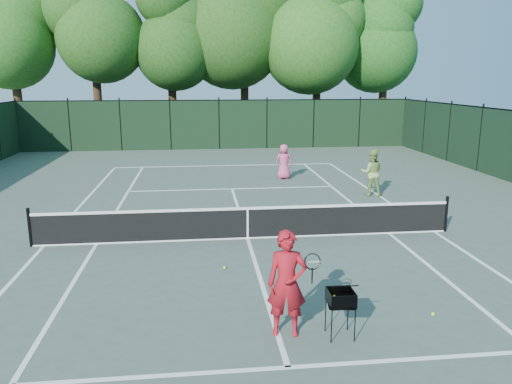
{
  "coord_description": "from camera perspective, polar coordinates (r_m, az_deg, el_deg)",
  "views": [
    {
      "loc": [
        -1.29,
        -13.24,
        4.41
      ],
      "look_at": [
        0.35,
        1.0,
        1.1
      ],
      "focal_mm": 35.0,
      "sensor_mm": 36.0,
      "label": 1
    }
  ],
  "objects": [
    {
      "name": "tree_0",
      "position": [
        36.85,
        -26.38,
        17.55
      ],
      "size": [
        6.4,
        6.4,
        13.14
      ],
      "color": "black",
      "rests_on": "ground"
    },
    {
      "name": "loose_ball_near_cart",
      "position": [
        10.27,
        19.57,
        -13.01
      ],
      "size": [
        0.07,
        0.07,
        0.07
      ],
      "primitive_type": "sphere",
      "color": "#CCF231",
      "rests_on": "ground"
    },
    {
      "name": "coach",
      "position": [
        8.74,
        3.57,
        -10.39
      ],
      "size": [
        1.03,
        0.6,
        1.88
      ],
      "rotation": [
        0.0,
        0.0,
        -0.17
      ],
      "color": "#A2121D",
      "rests_on": "ground"
    },
    {
      "name": "tree_3",
      "position": [
        35.99,
        -1.36,
        20.33
      ],
      "size": [
        7.0,
        7.0,
        14.45
      ],
      "color": "black",
      "rests_on": "ground"
    },
    {
      "name": "sideline_doubles_left",
      "position": [
        14.57,
        -23.07,
        -5.68
      ],
      "size": [
        0.1,
        23.77,
        0.01
      ],
      "primitive_type": "cube",
      "color": "white",
      "rests_on": "ground"
    },
    {
      "name": "tennis_net",
      "position": [
        13.87,
        -0.97,
        -3.47
      ],
      "size": [
        11.69,
        0.09,
        1.06
      ],
      "color": "black",
      "rests_on": "ground"
    },
    {
      "name": "player_green",
      "position": [
        19.39,
        13.08,
        2.18
      ],
      "size": [
        0.97,
        0.82,
        1.77
      ],
      "rotation": [
        0.0,
        0.0,
        2.95
      ],
      "color": "#90B058",
      "rests_on": "ground"
    },
    {
      "name": "tree_1",
      "position": [
        36.13,
        -18.28,
        19.19
      ],
      "size": [
        6.8,
        6.8,
        13.98
      ],
      "color": "black",
      "rests_on": "ground"
    },
    {
      "name": "sideline_doubles_right",
      "position": [
        15.51,
        19.7,
        -4.29
      ],
      "size": [
        0.1,
        23.77,
        0.01
      ],
      "primitive_type": "cube",
      "color": "white",
      "rests_on": "ground"
    },
    {
      "name": "service_line_far",
      "position": [
        20.17,
        -2.75,
        0.37
      ],
      "size": [
        8.23,
        0.1,
        0.01
      ],
      "primitive_type": "cube",
      "color": "white",
      "rests_on": "ground"
    },
    {
      "name": "tree_5",
      "position": [
        37.9,
        14.68,
        17.59
      ],
      "size": [
        5.8,
        5.8,
        12.23
      ],
      "color": "black",
      "rests_on": "ground"
    },
    {
      "name": "tree_4",
      "position": [
        36.01,
        7.16,
        18.85
      ],
      "size": [
        6.2,
        6.2,
        12.97
      ],
      "color": "black",
      "rests_on": "ground"
    },
    {
      "name": "center_service_line",
      "position": [
        14.01,
        -0.96,
        -5.33
      ],
      "size": [
        0.1,
        12.8,
        0.01
      ],
      "primitive_type": "cube",
      "color": "white",
      "rests_on": "ground"
    },
    {
      "name": "sideline_singles_left",
      "position": [
        14.24,
        -17.76,
        -5.67
      ],
      "size": [
        0.1,
        23.77,
        0.01
      ],
      "primitive_type": "cube",
      "color": "white",
      "rests_on": "ground"
    },
    {
      "name": "baseline_far",
      "position": [
        25.54,
        -3.59,
        3.04
      ],
      "size": [
        10.97,
        0.1,
        0.01
      ],
      "primitive_type": "cube",
      "color": "white",
      "rests_on": "ground"
    },
    {
      "name": "fence_far",
      "position": [
        31.4,
        -4.23,
        7.65
      ],
      "size": [
        24.0,
        0.05,
        3.0
      ],
      "primitive_type": "cube",
      "color": "black",
      "rests_on": "ground"
    },
    {
      "name": "tree_2",
      "position": [
        35.24,
        -9.83,
        18.22
      ],
      "size": [
        6.0,
        6.0,
        12.4
      ],
      "color": "black",
      "rests_on": "ground"
    },
    {
      "name": "ball_hopper",
      "position": [
        8.85,
        9.67,
        -11.87
      ],
      "size": [
        0.51,
        0.51,
        0.85
      ],
      "rotation": [
        0.0,
        0.0,
        -0.14
      ],
      "color": "black",
      "rests_on": "ground"
    },
    {
      "name": "service_line_near",
      "position": [
        8.24,
        3.69,
        -19.36
      ],
      "size": [
        8.23,
        0.1,
        0.01
      ],
      "primitive_type": "cube",
      "color": "white",
      "rests_on": "ground"
    },
    {
      "name": "ground",
      "position": [
        14.01,
        -0.96,
        -5.34
      ],
      "size": [
        90.0,
        90.0,
        0.0
      ],
      "primitive_type": "plane",
      "color": "#445347",
      "rests_on": "ground"
    },
    {
      "name": "sideline_singles_right",
      "position": [
        14.96,
        14.97,
        -4.58
      ],
      "size": [
        0.1,
        23.77,
        0.01
      ],
      "primitive_type": "cube",
      "color": "white",
      "rests_on": "ground"
    },
    {
      "name": "player_pink",
      "position": [
        22.06,
        3.21,
        3.49
      ],
      "size": [
        0.82,
        0.6,
        1.54
      ],
      "rotation": [
        0.0,
        0.0,
        2.99
      ],
      "color": "#D14976",
      "rests_on": "ground"
    },
    {
      "name": "loose_ball_midcourt",
      "position": [
        11.88,
        -3.61,
        -8.63
      ],
      "size": [
        0.07,
        0.07,
        0.07
      ],
      "primitive_type": "sphere",
      "color": "#CDF532",
      "rests_on": "ground"
    }
  ]
}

